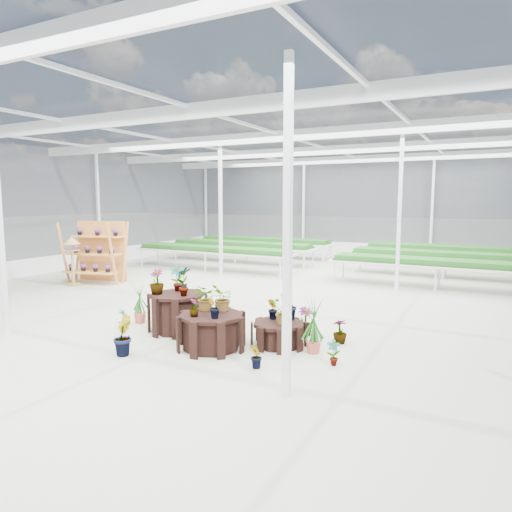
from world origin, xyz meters
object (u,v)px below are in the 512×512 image
at_px(plinth_mid, 211,331).
at_px(plinth_tall, 178,312).
at_px(shelf_rack, 95,252).
at_px(bird_table, 73,261).
at_px(plinth_low, 279,334).

bearing_deg(plinth_mid, plinth_tall, 153.43).
height_order(shelf_rack, bird_table, shelf_rack).
height_order(plinth_mid, plinth_low, plinth_mid).
bearing_deg(plinth_low, plinth_tall, -177.40).
bearing_deg(plinth_mid, shelf_rack, 151.13).
height_order(plinth_tall, bird_table, bird_table).
xyz_separation_m(shelf_rack, bird_table, (-0.22, -0.68, -0.22)).
distance_m(plinth_tall, plinth_low, 2.21).
xyz_separation_m(plinth_mid, bird_table, (-7.11, 3.11, 0.44)).
bearing_deg(bird_table, plinth_tall, -11.30).
bearing_deg(plinth_tall, plinth_low, 2.60).
height_order(plinth_tall, plinth_low, plinth_tall).
xyz_separation_m(plinth_tall, plinth_low, (2.20, 0.10, -0.17)).
relative_size(plinth_mid, bird_table, 0.79).
height_order(plinth_tall, shelf_rack, shelf_rack).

